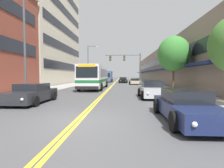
{
  "coord_description": "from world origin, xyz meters",
  "views": [
    {
      "loc": [
        1.83,
        -7.11,
        1.89
      ],
      "look_at": [
        0.11,
        22.16,
        0.37
      ],
      "focal_mm": 28.0,
      "sensor_mm": 36.0,
      "label": 1
    }
  ],
  "objects_px": {
    "traffic_signal_mast": "(128,62)",
    "fire_hydrant": "(159,86)",
    "car_beige_parked_right_far": "(135,81)",
    "street_lamp_left_far": "(89,61)",
    "car_navy_parked_right_foreground": "(185,106)",
    "box_truck": "(107,76)",
    "car_red_parked_left_mid": "(93,81)",
    "street_lamp_left_near": "(27,30)",
    "car_silver_parked_right_mid": "(152,90)",
    "car_charcoal_parked_left_near": "(31,94)",
    "city_bus": "(95,76)",
    "street_tree_right_mid": "(174,54)",
    "car_black_moving_lead": "(123,80)"
  },
  "relations": [
    {
      "from": "box_truck",
      "to": "street_lamp_left_far",
      "type": "height_order",
      "value": "street_lamp_left_far"
    },
    {
      "from": "city_bus",
      "to": "car_silver_parked_right_mid",
      "type": "xyz_separation_m",
      "value": [
        6.26,
        -9.44,
        -1.08
      ]
    },
    {
      "from": "city_bus",
      "to": "street_tree_right_mid",
      "type": "relative_size",
      "value": 1.86
    },
    {
      "from": "traffic_signal_mast",
      "to": "fire_hydrant",
      "type": "xyz_separation_m",
      "value": [
        3.12,
        -13.5,
        -3.69
      ]
    },
    {
      "from": "car_beige_parked_right_far",
      "to": "fire_hydrant",
      "type": "height_order",
      "value": "car_beige_parked_right_far"
    },
    {
      "from": "street_tree_right_mid",
      "to": "car_silver_parked_right_mid",
      "type": "bearing_deg",
      "value": -121.92
    },
    {
      "from": "street_lamp_left_far",
      "to": "city_bus",
      "type": "bearing_deg",
      "value": -75.88
    },
    {
      "from": "city_bus",
      "to": "street_lamp_left_far",
      "type": "bearing_deg",
      "value": 104.12
    },
    {
      "from": "car_charcoal_parked_left_near",
      "to": "fire_hydrant",
      "type": "distance_m",
      "value": 13.29
    },
    {
      "from": "car_navy_parked_right_foreground",
      "to": "car_black_moving_lead",
      "type": "xyz_separation_m",
      "value": [
        -2.42,
        35.14,
        0.03
      ]
    },
    {
      "from": "car_silver_parked_right_mid",
      "to": "traffic_signal_mast",
      "type": "xyz_separation_m",
      "value": [
        -1.49,
        18.81,
        3.64
      ]
    },
    {
      "from": "car_beige_parked_right_far",
      "to": "fire_hydrant",
      "type": "xyz_separation_m",
      "value": [
        1.6,
        -15.65,
        0.04
      ]
    },
    {
      "from": "car_silver_parked_right_mid",
      "to": "street_lamp_left_near",
      "type": "xyz_separation_m",
      "value": [
        -9.41,
        -2.07,
        4.52
      ]
    },
    {
      "from": "street_lamp_left_far",
      "to": "street_tree_right_mid",
      "type": "xyz_separation_m",
      "value": [
        12.46,
        -16.6,
        -0.54
      ]
    },
    {
      "from": "box_truck",
      "to": "street_tree_right_mid",
      "type": "height_order",
      "value": "street_tree_right_mid"
    },
    {
      "from": "street_lamp_left_far",
      "to": "car_navy_parked_right_foreground",
      "type": "bearing_deg",
      "value": -71.89
    },
    {
      "from": "car_red_parked_left_mid",
      "to": "fire_hydrant",
      "type": "xyz_separation_m",
      "value": [
        10.31,
        -16.94,
        -0.0
      ]
    },
    {
      "from": "car_red_parked_left_mid",
      "to": "street_tree_right_mid",
      "type": "bearing_deg",
      "value": -55.54
    },
    {
      "from": "city_bus",
      "to": "box_truck",
      "type": "height_order",
      "value": "city_bus"
    },
    {
      "from": "car_charcoal_parked_left_near",
      "to": "street_tree_right_mid",
      "type": "height_order",
      "value": "street_tree_right_mid"
    },
    {
      "from": "fire_hydrant",
      "to": "car_silver_parked_right_mid",
      "type": "bearing_deg",
      "value": -107.08
    },
    {
      "from": "car_navy_parked_right_foreground",
      "to": "car_silver_parked_right_mid",
      "type": "distance_m",
      "value": 7.25
    },
    {
      "from": "city_bus",
      "to": "car_red_parked_left_mid",
      "type": "xyz_separation_m",
      "value": [
        -2.42,
        12.8,
        -1.13
      ]
    },
    {
      "from": "car_silver_parked_right_mid",
      "to": "street_lamp_left_far",
      "type": "xyz_separation_m",
      "value": [
        -9.33,
        21.64,
        4.07
      ]
    },
    {
      "from": "car_navy_parked_right_foreground",
      "to": "fire_hydrant",
      "type": "relative_size",
      "value": 5.31
    },
    {
      "from": "box_truck",
      "to": "fire_hydrant",
      "type": "height_order",
      "value": "box_truck"
    },
    {
      "from": "box_truck",
      "to": "city_bus",
      "type": "bearing_deg",
      "value": -89.36
    },
    {
      "from": "car_navy_parked_right_foreground",
      "to": "car_silver_parked_right_mid",
      "type": "relative_size",
      "value": 1.16
    },
    {
      "from": "car_navy_parked_right_foreground",
      "to": "street_tree_right_mid",
      "type": "distance_m",
      "value": 13.15
    },
    {
      "from": "car_beige_parked_right_far",
      "to": "traffic_signal_mast",
      "type": "xyz_separation_m",
      "value": [
        -1.53,
        -2.15,
        3.73
      ]
    },
    {
      "from": "car_charcoal_parked_left_near",
      "to": "car_beige_parked_right_far",
      "type": "xyz_separation_m",
      "value": [
        8.64,
        24.11,
        -0.05
      ]
    },
    {
      "from": "traffic_signal_mast",
      "to": "fire_hydrant",
      "type": "bearing_deg",
      "value": -76.97
    },
    {
      "from": "car_charcoal_parked_left_near",
      "to": "box_truck",
      "type": "xyz_separation_m",
      "value": [
        2.09,
        35.92,
        0.91
      ]
    },
    {
      "from": "car_beige_parked_right_far",
      "to": "street_tree_right_mid",
      "type": "distance_m",
      "value": 16.62
    },
    {
      "from": "street_lamp_left_near",
      "to": "car_silver_parked_right_mid",
      "type": "bearing_deg",
      "value": 12.38
    },
    {
      "from": "traffic_signal_mast",
      "to": "fire_hydrant",
      "type": "height_order",
      "value": "traffic_signal_mast"
    },
    {
      "from": "car_charcoal_parked_left_near",
      "to": "car_black_moving_lead",
      "type": "height_order",
      "value": "car_black_moving_lead"
    },
    {
      "from": "car_silver_parked_right_mid",
      "to": "box_truck",
      "type": "relative_size",
      "value": 0.54
    },
    {
      "from": "car_navy_parked_right_foreground",
      "to": "car_beige_parked_right_far",
      "type": "xyz_separation_m",
      "value": [
        -0.08,
        28.2,
        -0.03
      ]
    },
    {
      "from": "car_red_parked_left_mid",
      "to": "box_truck",
      "type": "relative_size",
      "value": 0.59
    },
    {
      "from": "box_truck",
      "to": "street_tree_right_mid",
      "type": "distance_m",
      "value": 29.48
    },
    {
      "from": "box_truck",
      "to": "street_lamp_left_near",
      "type": "height_order",
      "value": "street_lamp_left_near"
    },
    {
      "from": "car_navy_parked_right_foreground",
      "to": "city_bus",
      "type": "bearing_deg",
      "value": 110.92
    },
    {
      "from": "car_charcoal_parked_left_near",
      "to": "street_lamp_left_far",
      "type": "distance_m",
      "value": 25.14
    },
    {
      "from": "car_red_parked_left_mid",
      "to": "car_beige_parked_right_far",
      "type": "bearing_deg",
      "value": -8.43
    },
    {
      "from": "box_truck",
      "to": "fire_hydrant",
      "type": "xyz_separation_m",
      "value": [
        8.15,
        -27.45,
        -0.92
      ]
    },
    {
      "from": "car_charcoal_parked_left_near",
      "to": "city_bus",
      "type": "bearing_deg",
      "value": 79.45
    },
    {
      "from": "fire_hydrant",
      "to": "car_black_moving_lead",
      "type": "bearing_deg",
      "value": 99.87
    },
    {
      "from": "car_navy_parked_right_foreground",
      "to": "box_truck",
      "type": "distance_m",
      "value": 40.56
    },
    {
      "from": "car_charcoal_parked_left_near",
      "to": "fire_hydrant",
      "type": "height_order",
      "value": "car_charcoal_parked_left_near"
    }
  ]
}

